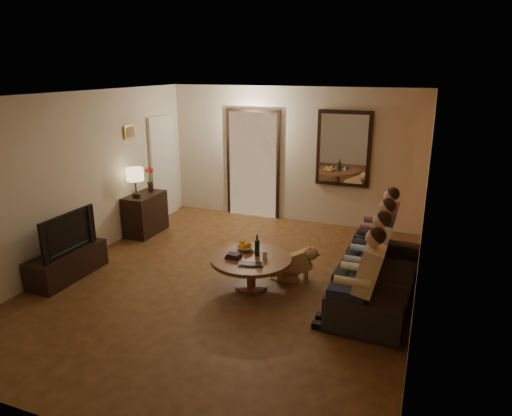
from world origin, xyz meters
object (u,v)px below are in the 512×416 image
at_px(sofa, 379,276).
at_px(dog, 295,262).
at_px(tv_stand, 67,264).
at_px(laptop, 250,266).
at_px(person_a, 362,285).
at_px(dresser, 145,214).
at_px(wine_bottle, 257,245).
at_px(bowl, 245,248).
at_px(person_c, 376,247).
at_px(coffee_table, 251,273).
at_px(table_lamp, 135,183).
at_px(person_d, 381,233).
at_px(tv, 63,232).
at_px(person_b, 370,265).

bearing_deg(sofa, dog, 86.74).
relative_size(tv_stand, laptop, 3.70).
relative_size(tv_stand, person_a, 1.01).
relative_size(dresser, wine_bottle, 2.68).
bearing_deg(wine_bottle, bowl, 152.45).
height_order(tv_stand, person_c, person_c).
relative_size(coffee_table, bowl, 4.29).
bearing_deg(table_lamp, person_d, 1.27).
bearing_deg(laptop, person_c, 18.19).
xyz_separation_m(table_lamp, bowl, (2.43, -0.89, -0.53)).
bearing_deg(dresser, dog, -16.07).
height_order(tv, wine_bottle, tv).
relative_size(person_a, person_c, 1.00).
bearing_deg(person_a, person_d, 90.00).
bearing_deg(tv, tv_stand, 0.00).
height_order(person_c, bowl, person_c).
bearing_deg(coffee_table, table_lamp, 156.97).
relative_size(sofa, bowl, 8.51).
distance_m(dresser, wine_bottle, 2.94).
bearing_deg(bowl, table_lamp, 159.89).
distance_m(coffee_table, bowl, 0.38).
relative_size(person_b, person_d, 1.00).
bearing_deg(sofa, laptop, 113.33).
height_order(dresser, person_c, person_c).
bearing_deg(person_b, sofa, 71.57).
xyz_separation_m(dog, coffee_table, (-0.50, -0.43, -0.06)).
height_order(tv, bowl, tv).
relative_size(person_d, coffee_table, 1.08).
bearing_deg(person_d, table_lamp, -178.73).
height_order(dresser, laptop, dresser).
bearing_deg(bowl, person_c, 12.32).
distance_m(dresser, coffee_table, 2.94).
height_order(table_lamp, person_d, table_lamp).
height_order(tv, person_c, person_c).
bearing_deg(person_a, tv_stand, -179.23).
height_order(dresser, tv, tv).
distance_m(person_d, laptop, 2.10).
height_order(person_d, bowl, person_d).
distance_m(tv, coffee_table, 2.73).
height_order(dresser, wine_bottle, wine_bottle).
bearing_deg(person_b, tv_stand, -171.10).
distance_m(dog, laptop, 0.84).
bearing_deg(person_d, laptop, -134.89).
relative_size(tv_stand, dog, 2.17).
height_order(dresser, person_b, person_b).
xyz_separation_m(sofa, coffee_table, (-1.68, -0.30, -0.10)).
bearing_deg(dresser, bowl, -24.53).
bearing_deg(person_b, dog, 158.24).
xyz_separation_m(dresser, person_a, (4.19, -1.93, 0.23)).
xyz_separation_m(tv, sofa, (4.29, 0.96, -0.37)).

